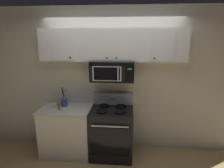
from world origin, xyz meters
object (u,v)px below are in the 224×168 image
over_range_microwave (112,71)px  utensil_crock_blue (64,101)px  stove_range (112,131)px  salt_shaker (54,105)px  spice_jar (59,107)px

over_range_microwave → utensil_crock_blue: (-0.90, -0.03, -0.57)m
stove_range → utensil_crock_blue: utensil_crock_blue is taller
stove_range → over_range_microwave: over_range_microwave is taller
over_range_microwave → salt_shaker: over_range_microwave is taller
spice_jar → stove_range: bearing=5.7°
stove_range → salt_shaker: 1.16m
utensil_crock_blue → over_range_microwave: bearing=1.7°
over_range_microwave → utensil_crock_blue: 1.06m
utensil_crock_blue → salt_shaker: bearing=-144.8°
over_range_microwave → salt_shaker: size_ratio=6.77×
stove_range → over_range_microwave: bearing=90.1°
over_range_microwave → salt_shaker: (-1.05, -0.14, -0.62)m
over_range_microwave → stove_range: bearing=-89.9°
utensil_crock_blue → spice_jar: bearing=-101.1°
stove_range → utensil_crock_blue: 1.05m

